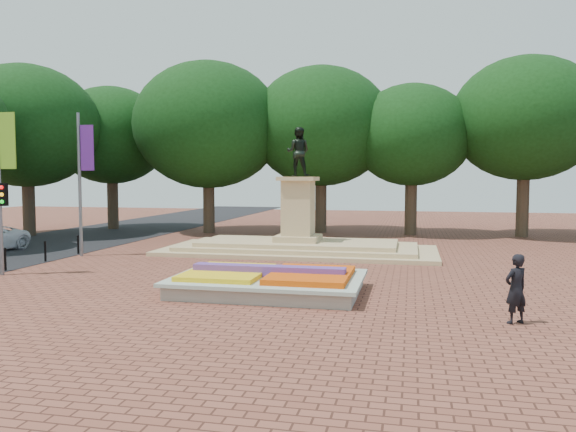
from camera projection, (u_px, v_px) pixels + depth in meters
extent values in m
plane|color=brown|center=(256.00, 280.00, 21.08)|extent=(90.00, 90.00, 0.00)
cube|color=black|center=(4.00, 252.00, 29.17)|extent=(9.00, 90.00, 0.02)
cube|color=gray|center=(269.00, 286.00, 18.90)|extent=(6.00, 4.00, 0.45)
cube|color=beige|center=(269.00, 278.00, 18.88)|extent=(6.30, 4.30, 0.12)
cube|color=#E1520C|center=(311.00, 276.00, 18.56)|extent=(2.60, 3.40, 0.22)
cube|color=yellow|center=(228.00, 273.00, 19.19)|extent=(2.60, 3.40, 0.18)
cube|color=#51328A|center=(269.00, 271.00, 18.87)|extent=(5.20, 0.55, 0.38)
cube|color=tan|center=(298.00, 251.00, 28.87)|extent=(14.00, 6.00, 0.20)
cube|color=tan|center=(298.00, 247.00, 28.85)|extent=(12.00, 5.00, 0.20)
cube|color=tan|center=(298.00, 243.00, 28.84)|extent=(10.00, 4.00, 0.20)
cube|color=tan|center=(298.00, 238.00, 28.82)|extent=(2.20, 2.20, 0.30)
cube|color=tan|center=(298.00, 208.00, 28.71)|extent=(1.50, 1.50, 2.80)
cube|color=tan|center=(298.00, 179.00, 28.61)|extent=(1.90, 1.90, 0.20)
imported|color=black|center=(298.00, 152.00, 28.52)|extent=(1.22, 0.95, 2.50)
cylinder|color=#33261C|center=(115.00, 202.00, 41.91)|extent=(0.80, 0.80, 4.00)
ellipsoid|color=black|center=(114.00, 139.00, 41.59)|extent=(8.80, 8.80, 7.48)
cylinder|color=#33261C|center=(216.00, 203.00, 40.20)|extent=(0.80, 0.80, 4.00)
ellipsoid|color=black|center=(216.00, 137.00, 39.87)|extent=(8.80, 8.80, 7.48)
cylinder|color=#33261C|center=(313.00, 204.00, 38.69)|extent=(0.80, 0.80, 4.00)
ellipsoid|color=black|center=(313.00, 136.00, 38.36)|extent=(8.80, 8.80, 7.48)
cylinder|color=#33261C|center=(417.00, 205.00, 37.19)|extent=(0.80, 0.80, 4.00)
ellipsoid|color=black|center=(418.00, 134.00, 36.86)|extent=(8.80, 8.80, 7.48)
cylinder|color=#33261C|center=(529.00, 207.00, 35.68)|extent=(0.80, 0.80, 4.00)
ellipsoid|color=black|center=(531.00, 132.00, 35.36)|extent=(8.80, 8.80, 7.48)
cylinder|color=#33261C|center=(30.00, 206.00, 37.80)|extent=(0.80, 0.80, 3.84)
ellipsoid|color=black|center=(27.00, 139.00, 37.49)|extent=(8.40, 8.40, 7.14)
cube|color=#74B023|center=(7.00, 141.00, 21.83)|extent=(0.70, 0.04, 2.20)
cylinder|color=slate|center=(80.00, 185.00, 27.41)|extent=(0.16, 0.16, 7.00)
cube|color=#591F82|center=(87.00, 148.00, 27.19)|extent=(0.70, 0.04, 2.20)
cube|color=black|center=(4.00, 194.00, 22.03)|extent=(0.28, 0.18, 0.90)
cylinder|color=black|center=(5.00, 260.00, 23.15)|extent=(0.10, 0.10, 0.90)
sphere|color=black|center=(5.00, 249.00, 23.12)|extent=(0.12, 0.12, 0.12)
cylinder|color=black|center=(45.00, 252.00, 25.69)|extent=(0.10, 0.10, 0.90)
sphere|color=black|center=(45.00, 242.00, 25.65)|extent=(0.12, 0.12, 0.12)
cylinder|color=black|center=(78.00, 245.00, 28.22)|extent=(0.10, 0.10, 0.90)
sphere|color=black|center=(78.00, 236.00, 28.19)|extent=(0.12, 0.12, 0.12)
imported|color=black|center=(516.00, 289.00, 14.84)|extent=(0.81, 0.75, 1.87)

